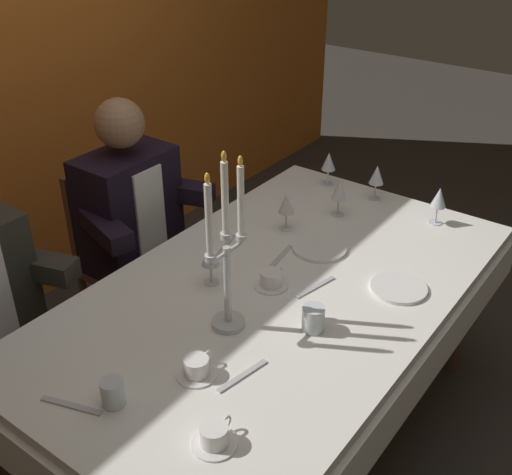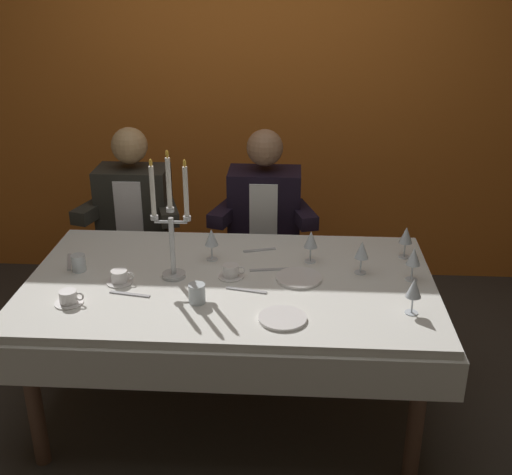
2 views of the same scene
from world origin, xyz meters
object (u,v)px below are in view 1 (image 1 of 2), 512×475
dinner_plate_1 (319,248)px  coffee_cup_2 (271,280)px  dining_table (277,315)px  coffee_cup_0 (215,436)px  dinner_plate_0 (399,288)px  water_tumbler_0 (113,392)px  candelabra (227,259)px  wine_glass_0 (439,199)px  wine_glass_1 (286,204)px  seated_diner_1 (128,209)px  wine_glass_4 (210,256)px  coffee_cup_1 (197,368)px  water_tumbler_1 (313,319)px  wine_glass_2 (329,162)px  wine_glass_3 (339,191)px  wine_glass_5 (377,176)px

dinner_plate_1 → coffee_cup_2: size_ratio=1.64×
dining_table → coffee_cup_0: 0.74m
dinner_plate_0 → water_tumbler_0: 1.07m
dining_table → candelabra: bearing=178.0°
wine_glass_0 → candelabra: bearing=165.5°
candelabra → dinner_plate_0: 0.68m
dining_table → wine_glass_1: wine_glass_1 is taller
seated_diner_1 → wine_glass_4: bearing=-108.9°
candelabra → coffee_cup_2: 0.35m
water_tumbler_0 → coffee_cup_1: size_ratio=0.62×
wine_glass_1 → water_tumbler_1: wine_glass_1 is taller
dinner_plate_0 → coffee_cup_0: (-0.93, 0.08, 0.02)m
dinner_plate_0 → coffee_cup_1: coffee_cup_1 is taller
dining_table → wine_glass_0: (0.80, -0.26, 0.23)m
wine_glass_2 → wine_glass_3: bearing=-140.9°
water_tumbler_0 → candelabra: bearing=-4.8°
wine_glass_1 → coffee_cup_2: wine_glass_1 is taller
dinner_plate_0 → dining_table: bearing=125.6°
dining_table → dinner_plate_0: (0.25, -0.35, 0.13)m
candelabra → wine_glass_4: bearing=52.6°
wine_glass_2 → seated_diner_1: size_ratio=0.13×
water_tumbler_0 → coffee_cup_2: water_tumbler_0 is taller
wine_glass_3 → coffee_cup_2: wine_glass_3 is taller
coffee_cup_0 → wine_glass_0: bearing=0.2°
wine_glass_3 → coffee_cup_1: (-1.12, -0.17, -0.09)m
candelabra → wine_glass_1: bearing=17.9°
seated_diner_1 → coffee_cup_1: bearing=-123.4°
candelabra → dinner_plate_0: (0.52, -0.36, -0.25)m
candelabra → wine_glass_3: bearing=6.3°
dining_table → wine_glass_4: wine_glass_4 is taller
wine_glass_0 → coffee_cup_2: wine_glass_0 is taller
dining_table → candelabra: (-0.27, 0.01, 0.37)m
wine_glass_2 → coffee_cup_2: wine_glass_2 is taller
wine_glass_2 → water_tumbler_1: bearing=-151.7°
dinner_plate_0 → coffee_cup_0: coffee_cup_0 is taller
wine_glass_4 → coffee_cup_1: bearing=-145.1°
wine_glass_3 → water_tumbler_0: 1.35m
wine_glass_1 → wine_glass_3: 0.26m
wine_glass_3 → water_tumbler_0: size_ratio=1.99×
dinner_plate_0 → wine_glass_0: (0.54, 0.09, 0.11)m
wine_glass_0 → coffee_cup_2: size_ratio=1.24×
wine_glass_2 → coffee_cup_1: wine_glass_2 is taller
wine_glass_5 → coffee_cup_0: bearing=-168.2°
dining_table → wine_glass_4: size_ratio=11.83×
coffee_cup_0 → wine_glass_5: bearing=11.8°
wine_glass_5 → seated_diner_1: 1.12m
candelabra → dinner_plate_1: (0.59, 0.01, -0.25)m
candelabra → wine_glass_2: 1.16m
coffee_cup_1 → seated_diner_1: bearing=56.6°
dinner_plate_0 → coffee_cup_1: (-0.76, 0.29, 0.02)m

